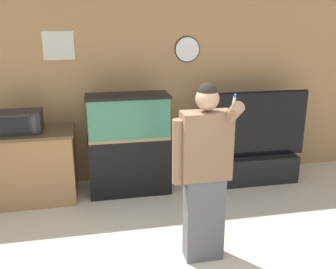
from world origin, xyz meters
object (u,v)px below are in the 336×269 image
Objects in this scene: microwave at (20,122)px; tv_on_stand at (251,157)px; aquarium_on_stand at (129,145)px; counter_island at (21,167)px; person_standing at (204,172)px.

tv_on_stand is at bearing 0.03° from microwave.
tv_on_stand is (1.76, -0.03, -0.29)m from aquarium_on_stand.
microwave is at bearing -15.63° from counter_island.
person_standing reaches higher than aquarium_on_stand.
person_standing is at bearing -126.72° from tv_on_stand.
aquarium_on_stand is at bearing 179.01° from tv_on_stand.
tv_on_stand is 0.91× the size of person_standing.
person_standing is (-1.21, -1.62, 0.53)m from tv_on_stand.
aquarium_on_stand is 0.77× the size of person_standing.
microwave is at bearing -178.62° from aquarium_on_stand.
counter_island is at bearing 140.08° from person_standing.
person_standing is (1.89, -1.62, -0.16)m from microwave.
person_standing is at bearing -40.58° from microwave.
tv_on_stand reaches higher than counter_island.
microwave is at bearing -179.97° from tv_on_stand.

